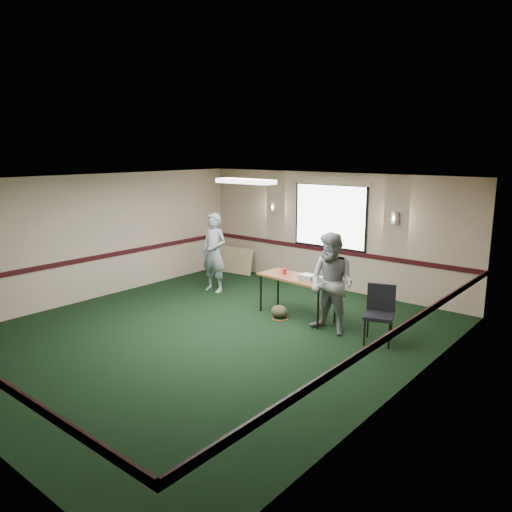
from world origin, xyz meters
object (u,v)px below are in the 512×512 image
Objects in this scene: person_left at (214,253)px; conference_chair at (380,309)px; person_right at (332,284)px; projector at (308,277)px; folding_table at (297,280)px.

conference_chair is at bearing -9.67° from person_left.
projector is at bearing 162.36° from person_right.
folding_table is 0.28m from projector.
folding_table is 5.78× the size of projector.
person_right is (3.46, -0.59, -0.01)m from person_left.
projector is at bearing 3.16° from folding_table.
conference_chair is (1.81, -0.14, -0.17)m from folding_table.
person_right is at bearing 172.18° from conference_chair.
projector is 0.16× the size of person_right.
person_right reaches higher than folding_table.
conference_chair is 0.54× the size of person_left.
person_left reaches higher than conference_chair.
person_left is (-4.31, 0.42, 0.34)m from conference_chair.
projector is at bearing -10.12° from person_left.
conference_chair is at bearing -3.38° from projector.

